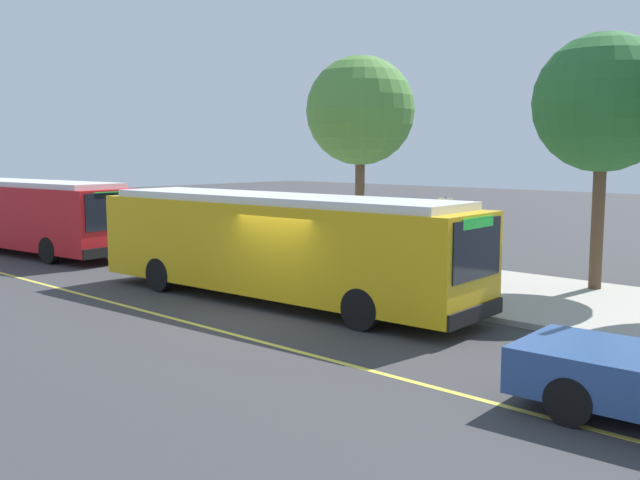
{
  "coord_description": "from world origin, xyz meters",
  "views": [
    {
      "loc": [
        13.08,
        -12.54,
        4.12
      ],
      "look_at": [
        -0.04,
        1.54,
        1.76
      ],
      "focal_mm": 40.52,
      "sensor_mm": 36.0,
      "label": 1
    }
  ],
  "objects_px": {
    "transit_bus_main": "(277,243)",
    "transit_bus_second": "(24,213)",
    "route_sign_post": "(445,235)",
    "waiting_bench": "(432,263)",
    "pedestrian_commuter": "(475,266)"
  },
  "relations": [
    {
      "from": "transit_bus_second",
      "to": "route_sign_post",
      "type": "xyz_separation_m",
      "value": [
        18.55,
        2.6,
        0.34
      ]
    },
    {
      "from": "route_sign_post",
      "to": "pedestrian_commuter",
      "type": "relative_size",
      "value": 1.66
    },
    {
      "from": "transit_bus_main",
      "to": "route_sign_post",
      "type": "height_order",
      "value": "same"
    },
    {
      "from": "transit_bus_second",
      "to": "waiting_bench",
      "type": "distance_m",
      "value": 17.12
    },
    {
      "from": "transit_bus_second",
      "to": "pedestrian_commuter",
      "type": "height_order",
      "value": "transit_bus_second"
    },
    {
      "from": "transit_bus_main",
      "to": "waiting_bench",
      "type": "xyz_separation_m",
      "value": [
        1.53,
        5.26,
        -0.99
      ]
    },
    {
      "from": "transit_bus_main",
      "to": "waiting_bench",
      "type": "distance_m",
      "value": 5.57
    },
    {
      "from": "transit_bus_second",
      "to": "transit_bus_main",
      "type": "bearing_deg",
      "value": 1.14
    },
    {
      "from": "transit_bus_main",
      "to": "pedestrian_commuter",
      "type": "bearing_deg",
      "value": 34.97
    },
    {
      "from": "waiting_bench",
      "to": "route_sign_post",
      "type": "bearing_deg",
      "value": -51.03
    },
    {
      "from": "transit_bus_main",
      "to": "transit_bus_second",
      "type": "height_order",
      "value": "same"
    },
    {
      "from": "route_sign_post",
      "to": "pedestrian_commuter",
      "type": "bearing_deg",
      "value": 58.56
    },
    {
      "from": "route_sign_post",
      "to": "pedestrian_commuter",
      "type": "height_order",
      "value": "route_sign_post"
    },
    {
      "from": "route_sign_post",
      "to": "waiting_bench",
      "type": "bearing_deg",
      "value": 128.97
    },
    {
      "from": "transit_bus_main",
      "to": "route_sign_post",
      "type": "relative_size",
      "value": 4.4
    }
  ]
}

